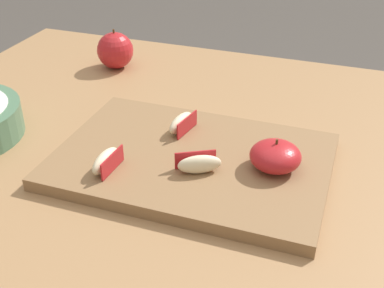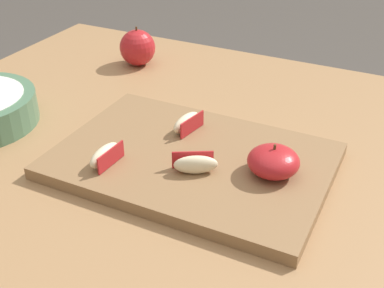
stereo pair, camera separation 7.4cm
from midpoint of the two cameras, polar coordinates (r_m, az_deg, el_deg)
name	(u,v)px [view 2 (the right image)]	position (r m, az deg, el deg)	size (l,w,h in m)	color
dining_table	(218,202)	(0.88, 5.45, -6.68)	(1.19, 0.82, 0.76)	#9E754C
cutting_board	(192,161)	(0.76, 2.80, -2.01)	(0.41, 0.28, 0.02)	olive
apple_half_skin_up	(273,161)	(0.72, 12.18, -2.04)	(0.07, 0.07, 0.05)	#B21E23
apple_wedge_back	(196,164)	(0.71, 3.43, -2.40)	(0.07, 0.05, 0.03)	beige
apple_wedge_left	(187,123)	(0.81, 2.06, 2.37)	(0.03, 0.07, 0.03)	beige
apple_wedge_middle	(105,155)	(0.73, -6.99, -1.38)	(0.03, 0.06, 0.03)	beige
whole_apple_crimson	(137,48)	(1.11, -4.28, 10.82)	(0.08, 0.08, 0.09)	#B21E23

